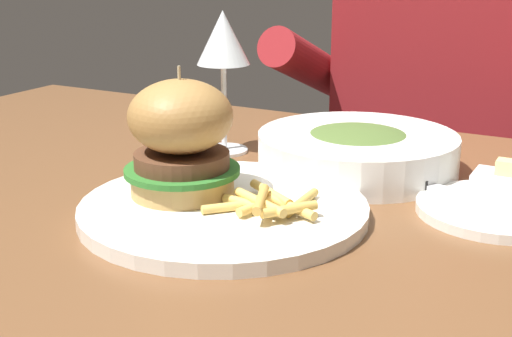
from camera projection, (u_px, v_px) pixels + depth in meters
name	position (u px, v px, depth m)	size (l,w,h in m)	color
dining_table	(236.00, 276.00, 0.79)	(1.26, 0.77, 0.74)	brown
main_plate	(224.00, 209.00, 0.70)	(0.29, 0.29, 0.01)	white
burger_sandwich	(181.00, 138.00, 0.71)	(0.12, 0.12, 0.13)	tan
fries_pile	(269.00, 203.00, 0.67)	(0.11, 0.10, 0.02)	#EABC5B
wine_glass	(223.00, 44.00, 0.89)	(0.07, 0.07, 0.18)	silver
bread_plate	(498.00, 210.00, 0.71)	(0.16, 0.16, 0.01)	white
table_knife	(452.00, 191.00, 0.74)	(0.21, 0.06, 0.01)	silver
butter_dish	(507.00, 182.00, 0.77)	(0.07, 0.05, 0.04)	white
soup_bowl	(357.00, 150.00, 0.84)	(0.24, 0.24, 0.05)	white
diner_person	(434.00, 185.00, 1.35)	(0.51, 0.36, 1.18)	#282833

